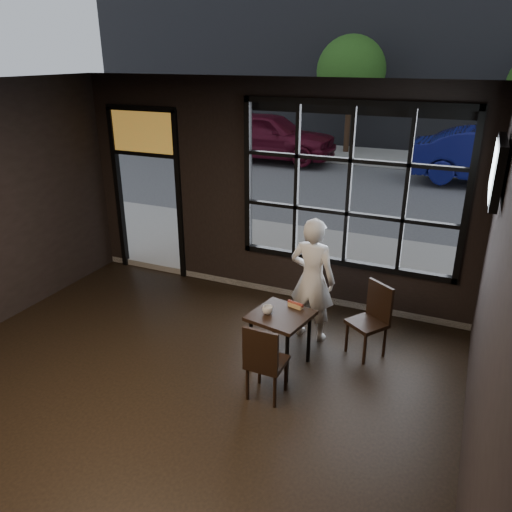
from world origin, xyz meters
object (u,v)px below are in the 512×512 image
at_px(man, 312,280).
at_px(navy_car, 497,157).
at_px(chair_near, 267,360).
at_px(cafe_table, 280,339).

distance_m(man, navy_car, 9.90).
distance_m(chair_near, man, 1.42).
relative_size(chair_near, navy_car, 0.20).
height_order(chair_near, navy_car, navy_car).
xyz_separation_m(cafe_table, navy_car, (2.32, 10.43, 0.50)).
height_order(cafe_table, chair_near, chair_near).
bearing_deg(man, chair_near, 92.55).
bearing_deg(man, navy_car, -98.21).
height_order(cafe_table, man, man).
distance_m(cafe_table, navy_car, 10.70).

